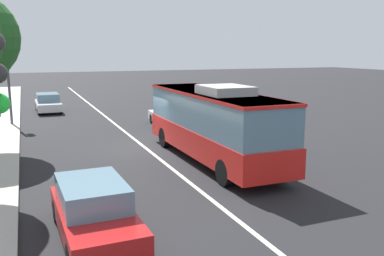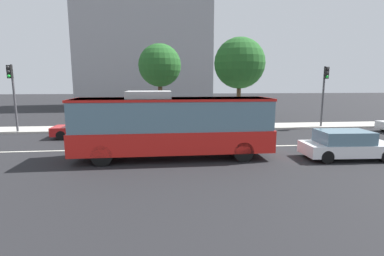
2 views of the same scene
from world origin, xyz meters
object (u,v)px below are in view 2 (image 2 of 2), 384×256
transit_bus (173,123)px  traffic_light_near_corner (325,86)px  sedan_white (346,145)px  street_tree_kerbside_left (160,66)px  sedan_red (88,127)px  traffic_light_mid_block (12,87)px  street_tree_kerbside_centre (240,63)px

transit_bus → traffic_light_near_corner: traffic_light_near_corner is taller
sedan_white → street_tree_kerbside_left: 15.26m
sedan_red → traffic_light_mid_block: size_ratio=0.88×
traffic_light_near_corner → street_tree_kerbside_left: street_tree_kerbside_left is taller
transit_bus → traffic_light_near_corner: size_ratio=1.93×
sedan_red → traffic_light_mid_block: traffic_light_mid_block is taller
sedan_white → street_tree_kerbside_centre: street_tree_kerbside_centre is taller
transit_bus → traffic_light_near_corner: bearing=32.2°
transit_bus → sedan_white: 8.96m
sedan_red → street_tree_kerbside_centre: street_tree_kerbside_centre is taller
transit_bus → street_tree_kerbside_left: 10.56m
sedan_white → traffic_light_near_corner: size_ratio=0.88×
transit_bus → sedan_white: bearing=-7.2°
sedan_white → traffic_light_mid_block: (-20.54, 9.20, 2.84)m
sedan_red → street_tree_kerbside_centre: (11.88, 3.62, 4.75)m
sedan_red → traffic_light_near_corner: 19.20m
traffic_light_near_corner → street_tree_kerbside_centre: street_tree_kerbside_centre is taller
street_tree_kerbside_left → street_tree_kerbside_centre: size_ratio=0.92×
sedan_red → street_tree_kerbside_left: 7.83m
sedan_white → sedan_red: (-14.71, 7.17, 0.00)m
traffic_light_near_corner → street_tree_kerbside_centre: (-6.98, 1.37, 1.91)m
transit_bus → sedan_red: (-5.87, 6.15, -1.09)m
street_tree_kerbside_centre → transit_bus: bearing=-121.6°
sedan_white → traffic_light_near_corner: 10.68m
traffic_light_near_corner → street_tree_kerbside_left: bearing=-93.0°
street_tree_kerbside_centre → sedan_white: bearing=-75.3°
transit_bus → traffic_light_mid_block: (-11.70, 8.18, 1.75)m
traffic_light_mid_block → street_tree_kerbside_left: 11.23m
street_tree_kerbside_left → sedan_red: bearing=-143.4°
traffic_light_near_corner → street_tree_kerbside_centre: size_ratio=0.68×
sedan_red → street_tree_kerbside_left: bearing=-145.2°
sedan_white → traffic_light_near_corner: bearing=68.6°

